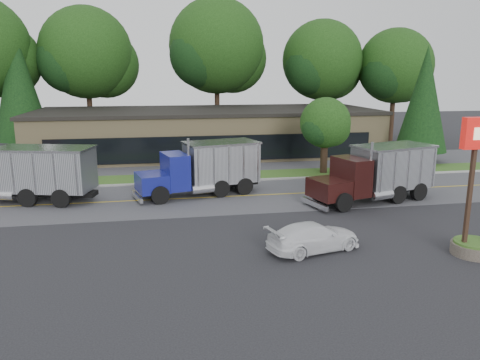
% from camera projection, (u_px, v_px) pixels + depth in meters
% --- Properties ---
extents(ground, '(140.00, 140.00, 0.00)m').
position_uv_depth(ground, '(226.00, 249.00, 20.94)').
color(ground, '#2F2F34').
rests_on(ground, ground).
extents(road, '(60.00, 8.00, 0.02)m').
position_uv_depth(road, '(205.00, 198.00, 29.58)').
color(road, '#5D5D63').
rests_on(road, ground).
extents(center_line, '(60.00, 0.12, 0.01)m').
position_uv_depth(center_line, '(205.00, 198.00, 29.58)').
color(center_line, gold).
rests_on(center_line, ground).
extents(curb, '(60.00, 0.30, 0.12)m').
position_uv_depth(curb, '(199.00, 183.00, 33.61)').
color(curb, '#9E9E99').
rests_on(curb, ground).
extents(grass_verge, '(60.00, 3.40, 0.03)m').
position_uv_depth(grass_verge, '(197.00, 177.00, 35.34)').
color(grass_verge, '#31541C').
rests_on(grass_verge, ground).
extents(far_parking, '(60.00, 7.00, 0.02)m').
position_uv_depth(far_parking, '(192.00, 165.00, 40.14)').
color(far_parking, '#5D5D63').
rests_on(far_parking, ground).
extents(strip_mall, '(32.00, 12.00, 4.00)m').
position_uv_depth(strip_mall, '(208.00, 133.00, 45.79)').
color(strip_mall, tan).
rests_on(strip_mall, ground).
extents(bilo_sign, '(2.20, 1.90, 5.95)m').
position_uv_depth(bilo_sign, '(478.00, 210.00, 19.87)').
color(bilo_sign, '#6B6054').
rests_on(bilo_sign, ground).
extents(tree_far_b, '(10.29, 9.69, 14.68)m').
position_uv_depth(tree_far_b, '(88.00, 57.00, 49.94)').
color(tree_far_b, '#382619').
rests_on(tree_far_b, ground).
extents(tree_far_c, '(11.16, 10.51, 15.92)m').
position_uv_depth(tree_far_c, '(218.00, 51.00, 52.16)').
color(tree_far_c, '#382619').
rests_on(tree_far_c, ground).
extents(tree_far_d, '(9.60, 9.04, 13.70)m').
position_uv_depth(tree_far_d, '(323.00, 64.00, 53.53)').
color(tree_far_d, '#382619').
rests_on(tree_far_d, ground).
extents(tree_far_e, '(8.91, 8.39, 12.71)m').
position_uv_depth(tree_far_e, '(396.00, 70.00, 53.10)').
color(tree_far_e, '#382619').
rests_on(tree_far_e, ground).
extents(evergreen_left, '(5.34, 5.34, 12.14)m').
position_uv_depth(evergreen_left, '(19.00, 84.00, 45.54)').
color(evergreen_left, '#382619').
rests_on(evergreen_left, ground).
extents(evergreen_right, '(4.40, 4.40, 10.01)m').
position_uv_depth(evergreen_right, '(424.00, 99.00, 40.39)').
color(evergreen_right, '#382619').
rests_on(evergreen_right, ground).
extents(tree_verge, '(4.15, 3.91, 5.92)m').
position_uv_depth(tree_verge, '(326.00, 125.00, 36.26)').
color(tree_verge, '#382619').
rests_on(tree_verge, ground).
extents(dump_truck_red, '(9.95, 4.79, 3.36)m').
position_uv_depth(dump_truck_red, '(24.00, 173.00, 28.31)').
color(dump_truck_red, black).
rests_on(dump_truck_red, ground).
extents(dump_truck_blue, '(8.17, 4.35, 3.36)m').
position_uv_depth(dump_truck_blue, '(205.00, 167.00, 30.06)').
color(dump_truck_blue, black).
rests_on(dump_truck_blue, ground).
extents(dump_truck_maroon, '(8.39, 4.52, 3.36)m').
position_uv_depth(dump_truck_maroon, '(378.00, 172.00, 28.60)').
color(dump_truck_maroon, black).
rests_on(dump_truck_maroon, ground).
extents(rally_car, '(4.63, 2.85, 1.25)m').
position_uv_depth(rally_car, '(314.00, 237.00, 20.67)').
color(rally_car, white).
rests_on(rally_car, ground).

